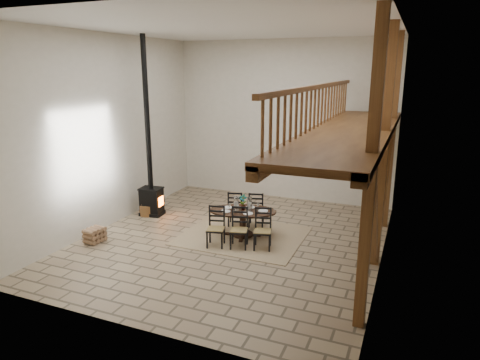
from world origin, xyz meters
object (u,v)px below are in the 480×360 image
at_px(dining_table, 242,223).
at_px(wood_stove, 150,177).
at_px(log_basket, 148,209).
at_px(log_stack, 95,235).

bearing_deg(dining_table, wood_stove, 153.69).
bearing_deg(log_basket, log_stack, -91.05).
relative_size(dining_table, log_stack, 4.09).
bearing_deg(dining_table, log_basket, 155.07).
relative_size(log_basket, log_stack, 0.92).
distance_m(wood_stove, log_basket, 0.97).
bearing_deg(log_stack, log_basket, 88.95).
distance_m(dining_table, wood_stove, 3.22).
bearing_deg(wood_stove, log_basket, -156.94).
height_order(wood_stove, log_basket, wood_stove).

